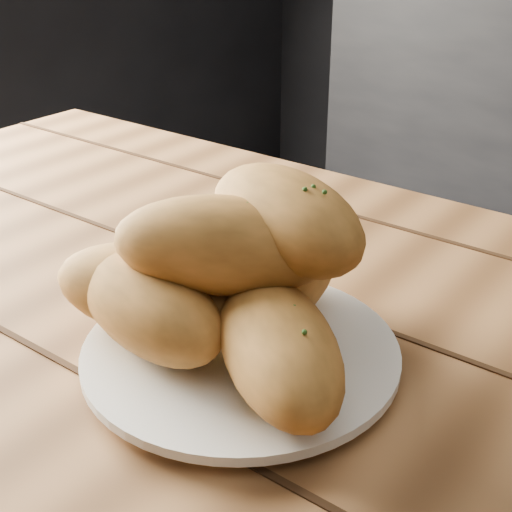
% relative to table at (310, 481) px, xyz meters
% --- Properties ---
extents(table, '(1.54, 0.83, 0.75)m').
position_rel_table_xyz_m(table, '(0.00, 0.00, 0.00)').
color(table, '#976338').
rests_on(table, ground).
extents(plate, '(0.25, 0.25, 0.02)m').
position_rel_table_xyz_m(plate, '(-0.06, -0.01, 0.11)').
color(plate, white).
rests_on(plate, table).
extents(bread_rolls, '(0.31, 0.26, 0.14)m').
position_rel_table_xyz_m(bread_rolls, '(-0.07, -0.02, 0.17)').
color(bread_rolls, '#C37F36').
rests_on(bread_rolls, plate).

